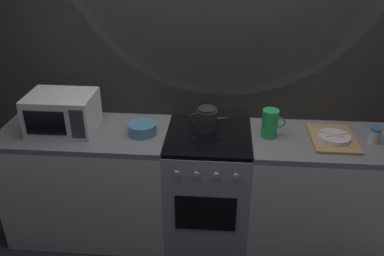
# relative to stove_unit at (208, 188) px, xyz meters

# --- Properties ---
(ground_plane) EXTENTS (8.00, 8.00, 0.00)m
(ground_plane) POSITION_rel_stove_unit_xyz_m (0.00, 0.00, -0.45)
(ground_plane) COLOR #2D2D33
(back_wall) EXTENTS (3.60, 0.05, 2.40)m
(back_wall) POSITION_rel_stove_unit_xyz_m (0.00, 0.32, 0.75)
(back_wall) COLOR #A39989
(back_wall) RESTS_ON ground_plane
(counter_left) EXTENTS (1.20, 0.60, 0.90)m
(counter_left) POSITION_rel_stove_unit_xyz_m (-0.90, 0.00, 0.00)
(counter_left) COLOR silver
(counter_left) RESTS_ON ground_plane
(stove_unit) EXTENTS (0.60, 0.63, 0.90)m
(stove_unit) POSITION_rel_stove_unit_xyz_m (0.00, 0.00, 0.00)
(stove_unit) COLOR #9E9EA3
(stove_unit) RESTS_ON ground_plane
(counter_right) EXTENTS (1.20, 0.60, 0.90)m
(counter_right) POSITION_rel_stove_unit_xyz_m (0.90, 0.00, 0.00)
(counter_right) COLOR silver
(counter_right) RESTS_ON ground_plane
(microwave) EXTENTS (0.46, 0.35, 0.27)m
(microwave) POSITION_rel_stove_unit_xyz_m (-1.03, 0.00, 0.59)
(microwave) COLOR white
(microwave) RESTS_ON counter_left
(kettle) EXTENTS (0.28, 0.15, 0.17)m
(kettle) POSITION_rel_stove_unit_xyz_m (-0.02, 0.09, 0.53)
(kettle) COLOR #262628
(kettle) RESTS_ON stove_unit
(mixing_bowl) EXTENTS (0.20, 0.20, 0.08)m
(mixing_bowl) POSITION_rel_stove_unit_xyz_m (-0.47, -0.02, 0.49)
(mixing_bowl) COLOR teal
(mixing_bowl) RESTS_ON counter_left
(pitcher) EXTENTS (0.16, 0.11, 0.20)m
(pitcher) POSITION_rel_stove_unit_xyz_m (0.42, 0.02, 0.55)
(pitcher) COLOR green
(pitcher) RESTS_ON counter_right
(dish_pile) EXTENTS (0.30, 0.40, 0.06)m
(dish_pile) POSITION_rel_stove_unit_xyz_m (0.85, -0.01, 0.47)
(dish_pile) COLOR tan
(dish_pile) RESTS_ON counter_right
(spice_jar) EXTENTS (0.08, 0.08, 0.10)m
(spice_jar) POSITION_rel_stove_unit_xyz_m (1.12, -0.01, 0.50)
(spice_jar) COLOR silver
(spice_jar) RESTS_ON counter_right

